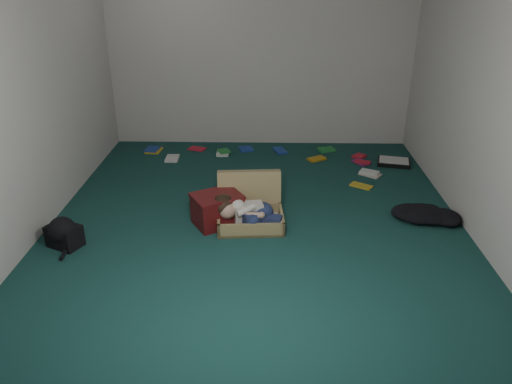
{
  "coord_description": "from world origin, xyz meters",
  "views": [
    {
      "loc": [
        0.1,
        -4.4,
        2.33
      ],
      "look_at": [
        0.0,
        -0.15,
        0.35
      ],
      "focal_mm": 35.0,
      "sensor_mm": 36.0,
      "label": 1
    }
  ],
  "objects": [
    {
      "name": "suitcase",
      "position": [
        -0.06,
        -0.06,
        0.14
      ],
      "size": [
        0.67,
        0.66,
        0.46
      ],
      "rotation": [
        0.0,
        0.0,
        0.07
      ],
      "color": "#A18D59",
      "rests_on": "floor"
    },
    {
      "name": "wall_right",
      "position": [
        2.0,
        0.0,
        1.3
      ],
      "size": [
        0.0,
        4.5,
        4.5
      ],
      "primitive_type": "plane",
      "rotation": [
        1.57,
        0.0,
        -1.57
      ],
      "color": "silver",
      "rests_on": "ground"
    },
    {
      "name": "paper_tray",
      "position": [
        1.7,
        1.48,
        0.03
      ],
      "size": [
        0.45,
        0.37,
        0.06
      ],
      "rotation": [
        0.0,
        0.0,
        -0.22
      ],
      "color": "black",
      "rests_on": "floor"
    },
    {
      "name": "wall_back",
      "position": [
        0.0,
        2.25,
        1.3
      ],
      "size": [
        4.5,
        0.0,
        4.5
      ],
      "primitive_type": "plane",
      "rotation": [
        1.57,
        0.0,
        0.0
      ],
      "color": "silver",
      "rests_on": "ground"
    },
    {
      "name": "wall_left",
      "position": [
        -2.0,
        0.0,
        1.3
      ],
      "size": [
        0.0,
        4.5,
        4.5
      ],
      "primitive_type": "plane",
      "rotation": [
        1.57,
        0.0,
        1.57
      ],
      "color": "silver",
      "rests_on": "ground"
    },
    {
      "name": "clothing_pile",
      "position": [
        1.7,
        0.06,
        0.07
      ],
      "size": [
        0.55,
        0.5,
        0.15
      ],
      "primitive_type": null,
      "rotation": [
        0.0,
        0.0,
        -0.34
      ],
      "color": "black",
      "rests_on": "floor"
    },
    {
      "name": "maroon_bin",
      "position": [
        -0.37,
        -0.13,
        0.16
      ],
      "size": [
        0.56,
        0.53,
        0.31
      ],
      "rotation": [
        0.0,
        0.0,
        0.52
      ],
      "color": "#4F1011",
      "rests_on": "floor"
    },
    {
      "name": "book_scatter",
      "position": [
        0.25,
        1.64,
        0.01
      ],
      "size": [
        2.95,
        1.42,
        0.02
      ],
      "color": "gold",
      "rests_on": "floor"
    },
    {
      "name": "person",
      "position": [
        -0.09,
        -0.22,
        0.18
      ],
      "size": [
        0.69,
        0.32,
        0.29
      ],
      "rotation": [
        0.0,
        0.0,
        0.07
      ],
      "color": "silver",
      "rests_on": "suitcase"
    },
    {
      "name": "floor",
      "position": [
        0.0,
        0.0,
        0.0
      ],
      "size": [
        4.5,
        4.5,
        0.0
      ],
      "primitive_type": "plane",
      "color": "#16403B",
      "rests_on": "ground"
    },
    {
      "name": "backpack",
      "position": [
        -1.7,
        -0.58,
        0.11
      ],
      "size": [
        0.45,
        0.42,
        0.22
      ],
      "primitive_type": null,
      "rotation": [
        0.0,
        0.0,
        -0.45
      ],
      "color": "black",
      "rests_on": "floor"
    },
    {
      "name": "wall_front",
      "position": [
        0.0,
        -2.25,
        1.3
      ],
      "size": [
        4.5,
        0.0,
        4.5
      ],
      "primitive_type": "plane",
      "rotation": [
        -1.57,
        0.0,
        0.0
      ],
      "color": "silver",
      "rests_on": "ground"
    }
  ]
}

